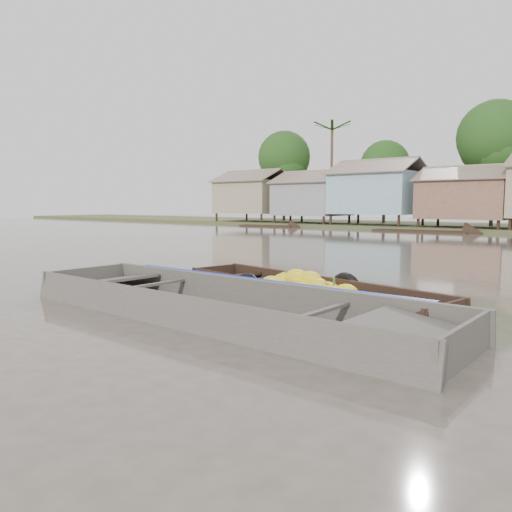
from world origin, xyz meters
The scene contains 3 objects.
ground centered at (0.00, 0.00, 0.00)m, with size 120.00×120.00×0.00m, color #4E443B.
banana_boat centered at (1.45, 1.17, 0.18)m, with size 6.16×2.49×0.82m.
viewer_boat centered at (1.19, -0.83, 0.07)m, with size 8.16×2.22×0.65m.
Camera 1 is at (6.84, -6.85, 1.90)m, focal length 35.00 mm.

